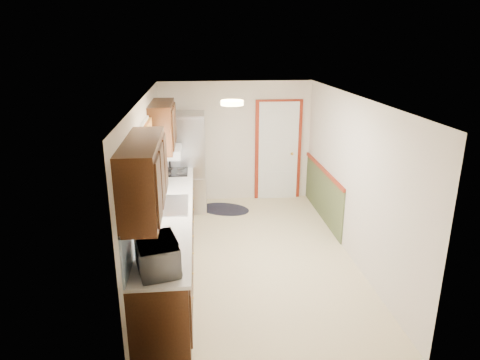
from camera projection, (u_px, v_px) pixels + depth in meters
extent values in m
cube|color=beige|center=(251.00, 255.00, 6.57)|extent=(3.20, 5.20, 0.12)
cube|color=white|center=(253.00, 97.00, 5.82)|extent=(3.20, 5.20, 0.12)
cube|color=beige|center=(236.00, 142.00, 8.56)|extent=(3.20, 0.10, 2.40)
cube|color=beige|center=(287.00, 268.00, 3.83)|extent=(3.20, 0.10, 2.40)
cube|color=beige|center=(147.00, 184.00, 6.05)|extent=(0.10, 5.20, 2.40)
cube|color=beige|center=(352.00, 178.00, 6.34)|extent=(0.10, 5.20, 2.40)
cube|color=#33190B|center=(170.00, 241.00, 6.03)|extent=(0.60, 4.00, 0.90)
cube|color=silver|center=(169.00, 210.00, 5.89)|extent=(0.63, 4.00, 0.04)
cube|color=#5492CC|center=(146.00, 190.00, 5.77)|extent=(0.02, 4.00, 0.55)
cube|color=#33190B|center=(144.00, 176.00, 4.36)|extent=(0.35, 1.40, 0.75)
cube|color=#33190B|center=(163.00, 126.00, 6.91)|extent=(0.35, 1.20, 0.75)
cube|color=white|center=(145.00, 159.00, 5.73)|extent=(0.02, 1.00, 0.90)
cube|color=#C44424|center=(146.00, 134.00, 5.63)|extent=(0.05, 1.12, 0.24)
cube|color=#B7B7BC|center=(169.00, 205.00, 5.97)|extent=(0.52, 0.82, 0.02)
cube|color=white|center=(167.00, 152.00, 7.11)|extent=(0.45, 0.60, 0.15)
cube|color=maroon|center=(278.00, 151.00, 8.67)|extent=(0.94, 0.05, 2.08)
cube|color=white|center=(278.00, 151.00, 8.65)|extent=(0.80, 0.04, 2.00)
cube|color=#44502D|center=(323.00, 194.00, 7.85)|extent=(0.02, 2.30, 0.90)
cube|color=maroon|center=(323.00, 170.00, 7.70)|extent=(0.04, 2.30, 0.06)
cylinder|color=#FFD88C|center=(232.00, 103.00, 5.62)|extent=(0.30, 0.30, 0.06)
imported|color=white|center=(157.00, 252.00, 4.26)|extent=(0.45, 0.64, 0.39)
cube|color=#B7B7BC|center=(185.00, 162.00, 8.12)|extent=(0.80, 0.75, 1.87)
cylinder|color=black|center=(170.00, 174.00, 7.74)|extent=(0.02, 0.02, 1.31)
ellipsoid|color=black|center=(224.00, 209.00, 8.34)|extent=(1.15, 0.97, 0.01)
cube|color=black|center=(174.00, 172.00, 7.48)|extent=(0.46, 0.56, 0.02)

